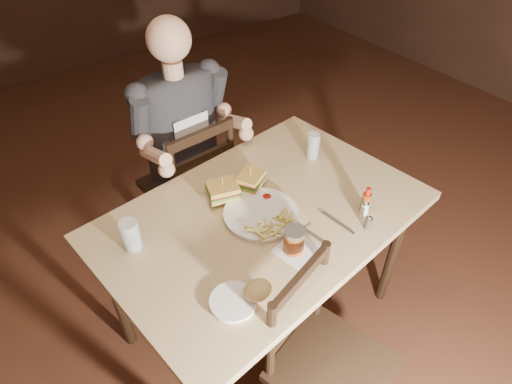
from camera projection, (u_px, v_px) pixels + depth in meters
room_shell at (309, 40)px, 1.56m from camera, size 7.00×7.00×7.00m
main_table at (263, 225)px, 1.83m from camera, size 1.44×1.06×0.77m
chair_far at (188, 185)px, 2.40m from camera, size 0.46×0.49×0.92m
chair_near at (333, 368)px, 1.62m from camera, size 0.51×0.54×0.87m
diner at (183, 115)px, 2.06m from camera, size 0.56×0.46×0.92m
dinner_plate at (261, 215)px, 1.76m from camera, size 0.34×0.34×0.02m
sandwich_left at (223, 186)px, 1.80m from camera, size 0.15×0.14×0.11m
sandwich_right at (251, 176)px, 1.86m from camera, size 0.15×0.14×0.10m
fries_pile at (274, 225)px, 1.68m from camera, size 0.24×0.19×0.04m
ketchup_dollop at (267, 196)px, 1.83m from camera, size 0.04×0.04×0.01m
glass_left at (131, 235)px, 1.59m from camera, size 0.08×0.08×0.13m
glass_right at (313, 146)px, 2.03m from camera, size 0.07×0.07×0.13m
hot_sauce at (366, 199)px, 1.75m from camera, size 0.04×0.04×0.12m
salt_shaker at (365, 207)px, 1.76m from camera, size 0.04×0.04×0.06m
pepper_shaker at (368, 223)px, 1.70m from camera, size 0.03×0.03×0.06m
syrup_dispenser at (294, 240)px, 1.59m from camera, size 0.09×0.09×0.11m
napkin at (297, 250)px, 1.63m from camera, size 0.17×0.16×0.00m
knife at (308, 232)px, 1.69m from camera, size 0.04×0.21×0.01m
fork at (338, 223)px, 1.73m from camera, size 0.03×0.17×0.01m
side_plate at (233, 302)px, 1.44m from camera, size 0.18×0.18×0.01m
bread_roll at (258, 290)px, 1.44m from camera, size 0.11×0.10×0.06m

